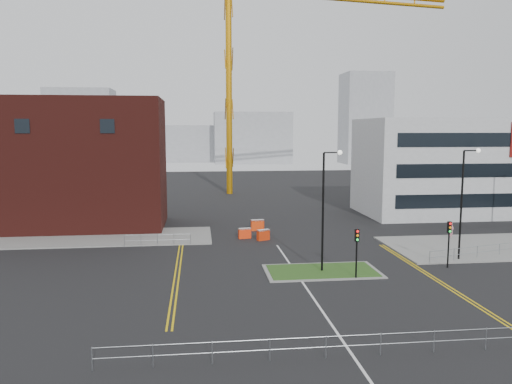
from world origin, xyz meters
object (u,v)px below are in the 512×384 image
Objects in this scene: streetlamp_island at (326,201)px; pedestrian at (451,230)px; tower_crane at (263,35)px; traffic_light_island at (357,244)px.

streetlamp_island reaches higher than pedestrian.
tower_crane is 29.76× the size of pedestrian.
streetlamp_island is 5.21× the size of pedestrian.
traffic_light_island is 2.07× the size of pedestrian.
tower_crane is 52.26m from streetlamp_island.
pedestrian is at bearing 32.43° from streetlamp_island.
tower_crane reaches higher than streetlamp_island.
traffic_light_island reaches higher than pedestrian.
traffic_light_island is (0.26, -49.97, -23.57)m from tower_crane.
streetlamp_island is 2.52× the size of traffic_light_island.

